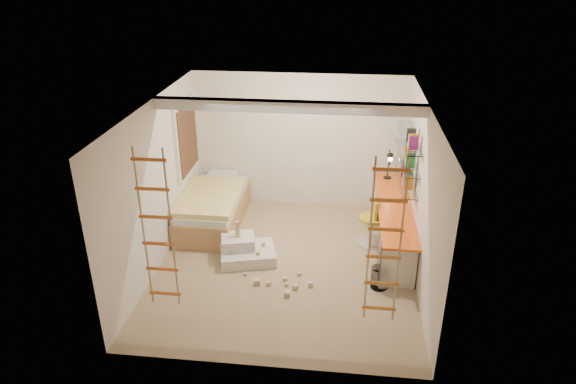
# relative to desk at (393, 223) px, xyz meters

# --- Properties ---
(floor) EXTENTS (4.50, 4.50, 0.00)m
(floor) POSITION_rel_desk_xyz_m (-1.72, -0.86, -0.40)
(floor) COLOR tan
(floor) RESTS_ON ground
(ceiling_beam) EXTENTS (4.00, 0.18, 0.16)m
(ceiling_beam) POSITION_rel_desk_xyz_m (-1.72, -0.56, 2.12)
(ceiling_beam) COLOR white
(ceiling_beam) RESTS_ON ceiling
(window_frame) EXTENTS (0.06, 1.15, 1.35)m
(window_frame) POSITION_rel_desk_xyz_m (-3.69, 0.64, 1.15)
(window_frame) COLOR white
(window_frame) RESTS_ON wall_left
(window_blind) EXTENTS (0.02, 1.00, 1.20)m
(window_blind) POSITION_rel_desk_xyz_m (-3.65, 0.64, 1.15)
(window_blind) COLOR #4C2D1E
(window_blind) RESTS_ON window_frame
(rope_ladder_left) EXTENTS (0.41, 0.04, 2.13)m
(rope_ladder_left) POSITION_rel_desk_xyz_m (-3.07, -2.61, 1.11)
(rope_ladder_left) COLOR orange
(rope_ladder_left) RESTS_ON ceiling
(rope_ladder_right) EXTENTS (0.41, 0.04, 2.13)m
(rope_ladder_right) POSITION_rel_desk_xyz_m (-0.37, -2.61, 1.11)
(rope_ladder_right) COLOR #C67621
(rope_ladder_right) RESTS_ON ceiling
(waste_bin) EXTENTS (0.26, 0.26, 0.33)m
(waste_bin) POSITION_rel_desk_xyz_m (-0.26, -1.31, -0.24)
(waste_bin) COLOR white
(waste_bin) RESTS_ON floor
(desk) EXTENTS (0.56, 2.80, 0.75)m
(desk) POSITION_rel_desk_xyz_m (0.00, 0.00, 0.00)
(desk) COLOR orange
(desk) RESTS_ON floor
(shelves) EXTENTS (0.25, 1.80, 0.71)m
(shelves) POSITION_rel_desk_xyz_m (0.15, 0.27, 1.10)
(shelves) COLOR white
(shelves) RESTS_ON wall_right
(bed) EXTENTS (1.02, 2.00, 0.69)m
(bed) POSITION_rel_desk_xyz_m (-3.20, 0.36, -0.07)
(bed) COLOR #AD7F51
(bed) RESTS_ON floor
(task_lamp) EXTENTS (0.14, 0.36, 0.57)m
(task_lamp) POSITION_rel_desk_xyz_m (-0.05, 0.96, 0.73)
(task_lamp) COLOR black
(task_lamp) RESTS_ON desk
(swivel_chair) EXTENTS (0.54, 0.54, 0.84)m
(swivel_chair) POSITION_rel_desk_xyz_m (-0.35, -0.04, -0.10)
(swivel_chair) COLOR gold
(swivel_chair) RESTS_ON floor
(play_platform) EXTENTS (1.01, 0.87, 0.39)m
(play_platform) POSITION_rel_desk_xyz_m (-2.40, -0.75, -0.25)
(play_platform) COLOR silver
(play_platform) RESTS_ON floor
(toy_blocks) EXTENTS (1.38, 1.11, 0.66)m
(toy_blocks) POSITION_rel_desk_xyz_m (-2.00, -1.15, -0.23)
(toy_blocks) COLOR #CCB284
(toy_blocks) RESTS_ON floor
(books) EXTENTS (0.14, 0.70, 0.92)m
(books) POSITION_rel_desk_xyz_m (0.15, 0.27, 1.18)
(books) COLOR orange
(books) RESTS_ON shelves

